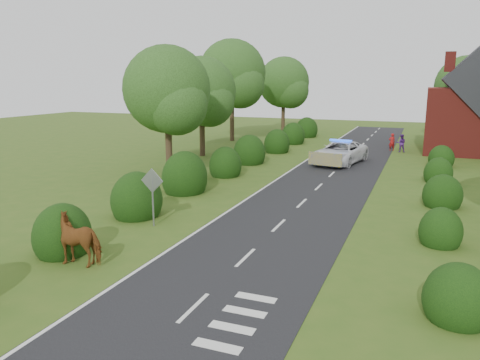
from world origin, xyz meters
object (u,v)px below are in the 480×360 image
at_px(pedestrian_purple, 401,143).
at_px(cow, 81,242).
at_px(pedestrian_red, 392,142).
at_px(police_van, 340,153).
at_px(road_sign, 152,189).

bearing_deg(pedestrian_purple, cow, 70.39).
distance_m(pedestrian_red, pedestrian_purple, 1.02).
relative_size(cow, police_van, 0.32).
xyz_separation_m(road_sign, police_van, (4.75, 18.48, -0.83)).
height_order(police_van, pedestrian_purple, police_van).
bearing_deg(pedestrian_red, road_sign, 46.97).
bearing_deg(road_sign, pedestrian_purple, 71.57).
bearing_deg(pedestrian_purple, pedestrian_red, -40.07).
xyz_separation_m(road_sign, pedestrian_red, (7.88, 26.73, -0.89)).
relative_size(pedestrian_red, pedestrian_purple, 0.98).
bearing_deg(pedestrian_red, police_van, 42.59).
distance_m(police_van, pedestrian_purple, 8.61).
distance_m(road_sign, pedestrian_red, 27.88).
bearing_deg(pedestrian_purple, road_sign, 68.04).
height_order(cow, pedestrian_purple, pedestrian_purple).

